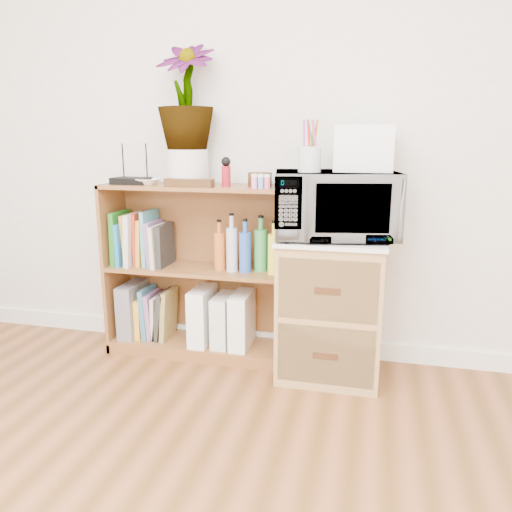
% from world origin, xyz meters
% --- Properties ---
extents(skirting_board, '(4.00, 0.02, 0.10)m').
position_xyz_m(skirting_board, '(0.00, 2.24, 0.05)').
color(skirting_board, white).
rests_on(skirting_board, ground).
extents(bookshelf, '(1.00, 0.30, 0.95)m').
position_xyz_m(bookshelf, '(-0.35, 2.10, 0.47)').
color(bookshelf, brown).
rests_on(bookshelf, ground).
extents(wicker_unit, '(0.50, 0.45, 0.70)m').
position_xyz_m(wicker_unit, '(0.40, 2.02, 0.35)').
color(wicker_unit, '#9E7542').
rests_on(wicker_unit, ground).
extents(microwave, '(0.64, 0.49, 0.32)m').
position_xyz_m(microwave, '(0.40, 2.02, 0.88)').
color(microwave, white).
rests_on(microwave, wicker_unit).
extents(pen_cup, '(0.11, 0.11, 0.12)m').
position_xyz_m(pen_cup, '(0.28, 1.94, 1.10)').
color(pen_cup, silver).
rests_on(pen_cup, microwave).
extents(small_appliance, '(0.27, 0.22, 0.21)m').
position_xyz_m(small_appliance, '(0.53, 2.06, 1.15)').
color(small_appliance, white).
rests_on(small_appliance, microwave).
extents(router, '(0.19, 0.13, 0.04)m').
position_xyz_m(router, '(-0.70, 2.08, 0.97)').
color(router, black).
rests_on(router, bookshelf).
extents(white_bowl, '(0.13, 0.13, 0.03)m').
position_xyz_m(white_bowl, '(-0.60, 2.07, 0.97)').
color(white_bowl, white).
rests_on(white_bowl, bookshelf).
extents(plant_pot, '(0.22, 0.22, 0.18)m').
position_xyz_m(plant_pot, '(-0.39, 2.12, 1.04)').
color(plant_pot, silver).
rests_on(plant_pot, bookshelf).
extents(potted_plant, '(0.30, 0.30, 0.53)m').
position_xyz_m(potted_plant, '(-0.39, 2.12, 1.40)').
color(potted_plant, '#3A6D2B').
rests_on(potted_plant, plant_pot).
extents(trinket_box, '(0.25, 0.06, 0.04)m').
position_xyz_m(trinket_box, '(-0.34, 2.00, 0.97)').
color(trinket_box, '#341E0E').
rests_on(trinket_box, bookshelf).
extents(kokeshi_doll, '(0.05, 0.05, 0.10)m').
position_xyz_m(kokeshi_doll, '(-0.16, 2.06, 1.00)').
color(kokeshi_doll, maroon).
rests_on(kokeshi_doll, bookshelf).
extents(wooden_bowl, '(0.12, 0.12, 0.07)m').
position_xyz_m(wooden_bowl, '(0.01, 2.11, 0.99)').
color(wooden_bowl, '#331D0E').
rests_on(wooden_bowl, bookshelf).
extents(paint_jars, '(0.12, 0.04, 0.06)m').
position_xyz_m(paint_jars, '(0.03, 2.01, 0.98)').
color(paint_jars, pink).
rests_on(paint_jars, bookshelf).
extents(file_box, '(0.09, 0.25, 0.31)m').
position_xyz_m(file_box, '(-0.75, 2.10, 0.22)').
color(file_box, slate).
rests_on(file_box, bookshelf).
extents(magazine_holder_left, '(0.10, 0.25, 0.31)m').
position_xyz_m(magazine_holder_left, '(-0.32, 2.09, 0.23)').
color(magazine_holder_left, white).
rests_on(magazine_holder_left, bookshelf).
extents(magazine_holder_mid, '(0.09, 0.23, 0.28)m').
position_xyz_m(magazine_holder_mid, '(-0.20, 2.09, 0.21)').
color(magazine_holder_mid, silver).
rests_on(magazine_holder_mid, bookshelf).
extents(magazine_holder_right, '(0.10, 0.24, 0.30)m').
position_xyz_m(magazine_holder_right, '(-0.09, 2.09, 0.22)').
color(magazine_holder_right, white).
rests_on(magazine_holder_right, bookshelf).
extents(cookbooks, '(0.30, 0.20, 0.30)m').
position_xyz_m(cookbooks, '(-0.67, 2.10, 0.63)').
color(cookbooks, '#1F6E1D').
rests_on(cookbooks, bookshelf).
extents(liquor_bottles, '(0.44, 0.07, 0.32)m').
position_xyz_m(liquor_bottles, '(-0.01, 2.10, 0.64)').
color(liquor_bottles, '#C36124').
rests_on(liquor_bottles, bookshelf).
extents(lower_books, '(0.20, 0.19, 0.29)m').
position_xyz_m(lower_books, '(-0.60, 2.10, 0.20)').
color(lower_books, gold).
rests_on(lower_books, bookshelf).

